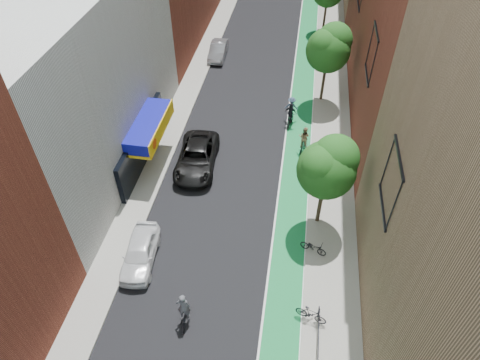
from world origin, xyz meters
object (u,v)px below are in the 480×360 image
at_px(parked_car_black, 197,157).
at_px(cyclist_lane_near, 304,141).
at_px(cyclist_lead, 184,312).
at_px(cyclist_lane_mid, 290,117).
at_px(cyclist_lane_far, 291,110).
at_px(parked_car_silver, 218,50).
at_px(parked_car_white, 140,252).

distance_m(parked_car_black, cyclist_lane_near, 7.93).
height_order(cyclist_lead, cyclist_lane_mid, cyclist_lead).
relative_size(parked_car_black, cyclist_lane_far, 2.85).
distance_m(parked_car_silver, cyclist_lane_near, 16.11).
distance_m(parked_car_black, parked_car_silver, 16.38).
bearing_deg(parked_car_silver, parked_car_black, -85.68).
bearing_deg(cyclist_lane_mid, parked_car_white, 74.80).
xyz_separation_m(parked_car_silver, cyclist_lane_mid, (7.80, -10.37, 0.05)).
bearing_deg(cyclist_lane_mid, cyclist_lane_near, 123.69).
relative_size(cyclist_lead, cyclist_lane_mid, 1.12).
xyz_separation_m(cyclist_lead, cyclist_lane_mid, (4.12, 17.75, -0.05)).
xyz_separation_m(parked_car_white, cyclist_lead, (3.42, -3.29, 0.07)).
xyz_separation_m(parked_car_silver, cyclist_lead, (3.68, -28.12, 0.10)).
bearing_deg(parked_car_white, parked_car_black, 75.71).
xyz_separation_m(parked_car_silver, cyclist_lane_far, (7.80, -9.53, 0.18)).
distance_m(parked_car_black, cyclist_lane_mid, 8.57).
height_order(parked_car_white, cyclist_lane_near, cyclist_lane_near).
height_order(cyclist_lead, cyclist_lane_far, cyclist_lead).
bearing_deg(parked_car_black, cyclist_lane_near, 18.00).
distance_m(cyclist_lane_near, cyclist_lane_far, 4.02).
xyz_separation_m(parked_car_white, cyclist_lane_mid, (7.54, 14.45, 0.02)).
xyz_separation_m(parked_car_white, cyclist_lane_near, (8.71, 11.45, 0.16)).
bearing_deg(parked_car_white, cyclist_lane_near, 47.37).
bearing_deg(cyclist_lane_far, parked_car_silver, -48.29).
distance_m(parked_car_white, cyclist_lead, 4.75).
bearing_deg(cyclist_lead, parked_car_black, -85.18).
bearing_deg(cyclist_lane_mid, cyclist_lane_far, -77.66).
relative_size(parked_car_silver, cyclist_lane_near, 2.07).
bearing_deg(cyclist_lane_far, cyclist_lane_mid, 92.41).
relative_size(parked_car_black, cyclist_lane_near, 2.80).
distance_m(parked_car_black, cyclist_lead, 12.01).
bearing_deg(parked_car_black, parked_car_silver, 91.99).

